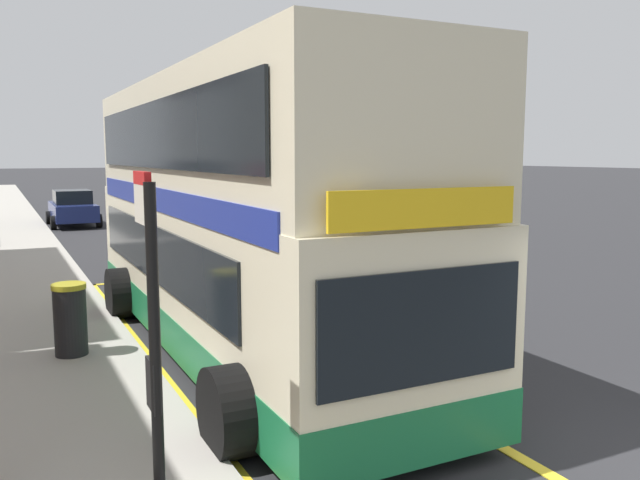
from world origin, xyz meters
TOP-DOWN VIEW (x-y plane):
  - ground_plane at (0.00, 32.00)m, footprint 260.00×260.00m
  - double_decker_bus at (-2.46, 6.70)m, footprint 3.29×10.45m
  - bus_bay_markings at (-2.52, 6.53)m, footprint 2.95×13.56m
  - bus_stop_sign at (-4.95, 1.52)m, footprint 0.09×0.51m
  - parked_car_navy_behind at (3.03, 37.28)m, footprint 2.09×4.20m
  - parked_car_navy_far at (-2.84, 27.72)m, footprint 2.09×4.20m
  - litter_bin at (-5.03, 7.04)m, footprint 0.51×0.51m

SIDE VIEW (x-z plane):
  - ground_plane at x=0.00m, z-range 0.00..0.00m
  - bus_bay_markings at x=-2.52m, z-range 0.00..0.01m
  - litter_bin at x=-5.03m, z-range 0.14..1.26m
  - parked_car_navy_behind at x=3.03m, z-range -0.01..1.61m
  - parked_car_navy_far at x=-2.84m, z-range -0.01..1.61m
  - bus_stop_sign at x=-4.95m, z-range 0.37..3.31m
  - double_decker_bus at x=-2.46m, z-range -0.14..4.26m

